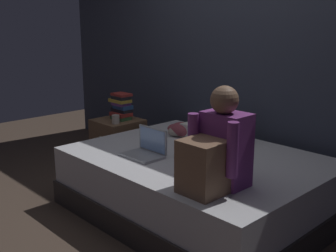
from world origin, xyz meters
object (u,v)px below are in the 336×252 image
(person_sitting, at_px, (217,150))
(laptop, at_px, (146,149))
(mug, at_px, (116,119))
(bed, at_px, (197,184))
(nightstand, at_px, (118,144))
(book_stack, at_px, (121,107))
(pillow, at_px, (216,133))
(clothes_pile, at_px, (180,130))

(person_sitting, height_order, laptop, person_sitting)
(mug, bearing_deg, bed, -3.06)
(nightstand, xyz_separation_m, book_stack, (0.01, 0.05, 0.40))
(bed, bearing_deg, person_sitting, -37.43)
(person_sitting, distance_m, book_stack, 1.93)
(mug, bearing_deg, pillow, 21.57)
(book_stack, relative_size, mug, 3.02)
(nightstand, distance_m, book_stack, 0.41)
(bed, distance_m, laptop, 0.51)
(nightstand, bearing_deg, pillow, 13.55)
(pillow, relative_size, book_stack, 2.06)
(person_sitting, relative_size, laptop, 2.05)
(mug, height_order, clothes_pile, clothes_pile)
(bed, height_order, pillow, pillow)
(laptop, xyz_separation_m, book_stack, (-1.03, 0.54, 0.12))
(laptop, bearing_deg, bed, 49.53)
(person_sitting, height_order, pillow, person_sitting)
(nightstand, relative_size, mug, 5.96)
(clothes_pile, bearing_deg, bed, -31.31)
(laptop, relative_size, mug, 3.56)
(bed, xyz_separation_m, pillow, (-0.19, 0.45, 0.32))
(nightstand, distance_m, person_sitting, 1.98)
(book_stack, xyz_separation_m, clothes_pile, (0.78, 0.08, -0.11))
(pillow, distance_m, book_stack, 1.13)
(person_sitting, distance_m, clothes_pile, 1.28)
(book_stack, bearing_deg, person_sitting, -19.25)
(book_stack, bearing_deg, pillow, 11.31)
(person_sitting, bearing_deg, pillow, 130.11)
(bed, distance_m, person_sitting, 0.84)
(nightstand, distance_m, mug, 0.36)
(nightstand, relative_size, clothes_pile, 1.81)
(laptop, height_order, clothes_pile, laptop)
(nightstand, bearing_deg, mug, -42.69)
(laptop, xyz_separation_m, pillow, (0.07, 0.76, 0.01))
(laptop, xyz_separation_m, clothes_pile, (-0.25, 0.62, 0.00))
(bed, relative_size, book_stack, 7.36)
(mug, bearing_deg, laptop, -22.35)
(pillow, xyz_separation_m, clothes_pile, (-0.32, -0.14, -0.01))
(pillow, height_order, mug, pillow)
(mug, relative_size, clothes_pile, 0.30)
(bed, relative_size, nightstand, 3.73)
(bed, xyz_separation_m, laptop, (-0.26, -0.31, 0.31))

